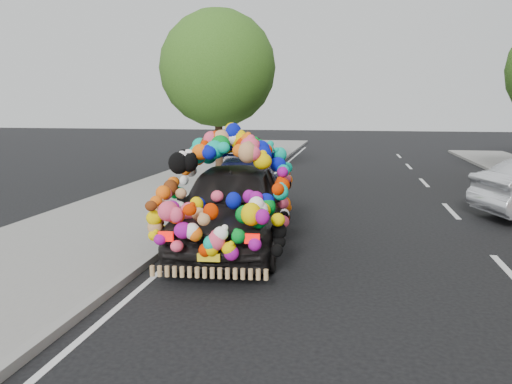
# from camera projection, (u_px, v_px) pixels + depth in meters

# --- Properties ---
(ground) EXTENTS (100.00, 100.00, 0.00)m
(ground) POSITION_uv_depth(u_px,v_px,m) (289.00, 261.00, 8.73)
(ground) COLOR black
(ground) RESTS_ON ground
(sidewalk) EXTENTS (4.00, 60.00, 0.12)m
(sidewalk) POSITION_uv_depth(u_px,v_px,m) (65.00, 245.00, 9.52)
(sidewalk) COLOR gray
(sidewalk) RESTS_ON ground
(kerb) EXTENTS (0.15, 60.00, 0.13)m
(kerb) POSITION_uv_depth(u_px,v_px,m) (162.00, 250.00, 9.16)
(kerb) COLOR gray
(kerb) RESTS_ON ground
(lane_markings) EXTENTS (6.00, 50.00, 0.01)m
(lane_markings) POSITION_uv_depth(u_px,v_px,m) (510.00, 273.00, 8.06)
(lane_markings) COLOR silver
(lane_markings) RESTS_ON ground
(tree_near_sidewalk) EXTENTS (4.20, 4.20, 6.13)m
(tree_near_sidewalk) POSITION_uv_depth(u_px,v_px,m) (218.00, 69.00, 17.96)
(tree_near_sidewalk) COLOR #332114
(tree_near_sidewalk) RESTS_ON ground
(plush_art_car) EXTENTS (2.66, 5.06, 2.25)m
(plush_art_car) POSITION_uv_depth(u_px,v_px,m) (232.00, 187.00, 9.53)
(plush_art_car) COLOR black
(plush_art_car) RESTS_ON ground
(navy_sedan) EXTENTS (2.39, 4.64, 1.29)m
(navy_sedan) POSITION_uv_depth(u_px,v_px,m) (243.00, 184.00, 13.31)
(navy_sedan) COLOR black
(navy_sedan) RESTS_ON ground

